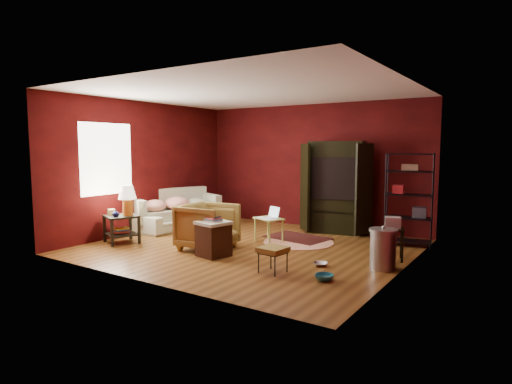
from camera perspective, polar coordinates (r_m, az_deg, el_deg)
room at (r=7.76m, az=-1.12°, el=2.84°), size 5.54×5.04×2.84m
sofa at (r=9.86m, az=-10.98°, el=-2.62°), size 0.65×1.93×0.75m
armchair at (r=7.73m, az=-6.44°, el=-4.30°), size 0.91×0.96×0.91m
pet_bowl_steel at (r=6.76m, az=8.61°, el=-8.81°), size 0.23×0.12×0.22m
pet_bowl_turquoise at (r=6.07m, az=9.10°, el=-10.36°), size 0.27×0.11×0.26m
vase at (r=8.42m, az=-18.21°, el=-2.69°), size 0.15×0.15×0.13m
mug at (r=7.24m, az=-6.04°, el=-2.87°), size 0.14×0.13×0.12m
side_table at (r=8.50m, az=-17.13°, el=-2.11°), size 0.73×0.73×1.12m
sofa_cushions at (r=9.86m, az=-10.78°, el=-2.45°), size 1.46×2.08×0.81m
hamper at (r=7.26m, az=-5.69°, el=-6.13°), size 0.57×0.57×0.68m
footstool at (r=6.29m, az=2.27°, el=-7.80°), size 0.41×0.41×0.38m
rug_round at (r=8.36m, az=5.68°, el=-6.64°), size 1.52×1.52×0.01m
rug_oriental at (r=8.71m, az=5.50°, el=-6.05°), size 1.33×0.99×0.01m
laptop_desk at (r=8.28m, az=1.76°, el=-3.82°), size 0.65×0.57×0.68m
tv_armoire at (r=9.28m, az=10.63°, el=0.88°), size 1.51×1.00×1.96m
wire_shelving at (r=8.36m, az=19.81°, el=-0.44°), size 0.89×0.50×1.72m
small_stand at (r=7.29m, az=17.75°, el=-4.59°), size 0.44×0.44×0.70m
trash_can at (r=6.76m, az=16.56°, el=-7.25°), size 0.51×0.51×0.66m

